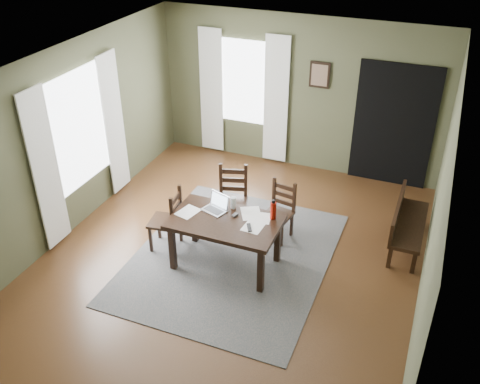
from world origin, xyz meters
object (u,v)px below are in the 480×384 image
at_px(bench, 405,221).
at_px(laptop, 217,206).
at_px(chair_back_left, 232,199).
at_px(water_bottle, 273,210).
at_px(chair_back_right, 279,212).
at_px(dining_table, 225,226).
at_px(chair_end, 168,220).

height_order(bench, laptop, laptop).
xyz_separation_m(chair_back_left, water_bottle, (0.83, -0.61, 0.38)).
bearing_deg(chair_back_right, laptop, -123.85).
xyz_separation_m(dining_table, laptop, (-0.21, 0.20, 0.14)).
bearing_deg(chair_back_right, water_bottle, -70.64).
xyz_separation_m(dining_table, bench, (2.17, 1.33, -0.21)).
relative_size(chair_back_right, laptop, 2.33).
bearing_deg(chair_back_left, bench, -6.24).
relative_size(laptop, water_bottle, 1.34).
height_order(dining_table, water_bottle, water_bottle).
xyz_separation_m(chair_end, chair_back_right, (1.36, 0.83, -0.03)).
height_order(chair_back_right, laptop, laptop).
bearing_deg(chair_back_right, dining_table, -107.27).
distance_m(chair_back_right, bench, 1.77).
relative_size(chair_back_right, bench, 0.68).
bearing_deg(laptop, dining_table, -24.67).
relative_size(dining_table, laptop, 3.83).
distance_m(chair_back_right, laptop, 1.03).
height_order(dining_table, bench, same).
bearing_deg(water_bottle, chair_back_left, 143.83).
bearing_deg(laptop, chair_back_left, 113.47).
height_order(chair_end, laptop, same).
relative_size(chair_back_left, chair_back_right, 1.13).
bearing_deg(bench, chair_back_right, 104.14).
relative_size(chair_end, laptop, 2.48).
bearing_deg(water_bottle, laptop, -174.45).
bearing_deg(laptop, water_bottle, 24.41).
xyz_separation_m(dining_table, chair_back_right, (0.46, 0.90, -0.21)).
distance_m(dining_table, chair_back_right, 1.03).
xyz_separation_m(dining_table, chair_back_left, (-0.26, 0.88, -0.16)).
distance_m(dining_table, chair_back_left, 0.93).
bearing_deg(chair_back_left, dining_table, -90.01).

